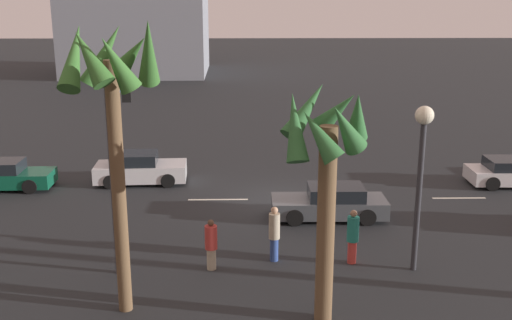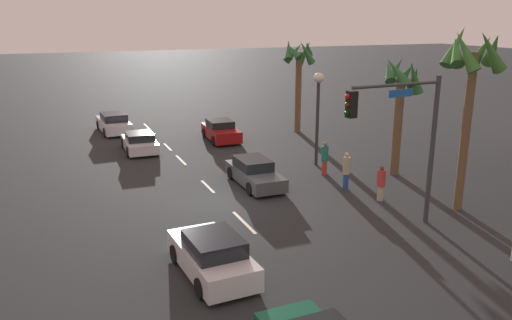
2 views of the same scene
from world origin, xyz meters
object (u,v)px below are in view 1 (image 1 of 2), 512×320
(car_3, at_px, (330,203))
(pedestrian_3, at_px, (274,232))
(car_0, at_px, (4,176))
(palm_tree_2, at_px, (113,89))
(car_2, at_px, (140,169))
(palm_tree_1, at_px, (325,153))
(pedestrian_1, at_px, (211,244))
(car_1, at_px, (511,173))
(pedestrian_0, at_px, (353,235))
(building_1, at_px, (138,9))
(streetlamp, at_px, (422,155))
(traffic_signal, at_px, (118,135))

(car_3, relative_size, pedestrian_3, 2.40)
(car_0, bearing_deg, palm_tree_2, 124.45)
(car_2, xyz_separation_m, palm_tree_1, (-6.81, 12.40, 3.89))
(car_0, bearing_deg, car_2, -172.35)
(pedestrian_1, distance_m, palm_tree_2, 6.13)
(car_1, relative_size, pedestrian_0, 2.20)
(palm_tree_1, height_order, building_1, building_1)
(palm_tree_1, distance_m, building_1, 57.66)
(car_2, distance_m, pedestrian_3, 10.43)
(building_1, bearing_deg, car_1, 117.52)
(streetlamp, relative_size, pedestrian_3, 2.82)
(pedestrian_3, bearing_deg, car_3, -121.46)
(car_0, bearing_deg, traffic_signal, 133.02)
(car_0, distance_m, building_1, 44.77)
(pedestrian_0, height_order, pedestrian_3, pedestrian_3)
(traffic_signal, distance_m, streetlamp, 9.41)
(car_1, height_order, car_3, car_3)
(streetlamp, xyz_separation_m, pedestrian_3, (4.34, -0.75, -2.75))
(traffic_signal, xyz_separation_m, pedestrian_1, (-2.96, 1.26, -3.19))
(car_1, height_order, car_2, car_2)
(car_0, bearing_deg, streetlamp, 151.70)
(pedestrian_0, bearing_deg, traffic_signal, -6.81)
(car_3, distance_m, streetlamp, 5.91)
(car_0, relative_size, building_1, 0.27)
(car_3, relative_size, building_1, 0.29)
(car_2, height_order, building_1, building_1)
(car_0, relative_size, car_2, 0.98)
(pedestrian_1, xyz_separation_m, palm_tree_2, (2.22, 2.41, 5.18))
(pedestrian_1, bearing_deg, car_2, -67.78)
(streetlamp, bearing_deg, car_2, -42.94)
(streetlamp, distance_m, pedestrian_1, 6.96)
(traffic_signal, relative_size, palm_tree_2, 0.76)
(streetlamp, bearing_deg, car_1, -128.19)
(car_3, height_order, pedestrian_0, pedestrian_0)
(pedestrian_0, xyz_separation_m, pedestrian_1, (4.49, 0.38, -0.08))
(pedestrian_0, xyz_separation_m, palm_tree_1, (1.46, 3.50, 3.61))
(car_0, height_order, pedestrian_1, pedestrian_1)
(pedestrian_0, bearing_deg, car_2, -47.07)
(car_1, relative_size, car_2, 0.93)
(pedestrian_1, bearing_deg, car_0, -41.19)
(palm_tree_2, bearing_deg, pedestrian_1, -132.71)
(pedestrian_3, relative_size, palm_tree_1, 0.29)
(traffic_signal, relative_size, pedestrian_3, 3.25)
(pedestrian_0, bearing_deg, car_0, -29.75)
(palm_tree_2, relative_size, building_1, 0.52)
(traffic_signal, bearing_deg, pedestrian_0, 173.19)
(car_3, relative_size, palm_tree_1, 0.70)
(pedestrian_3, relative_size, palm_tree_2, 0.23)
(car_3, height_order, palm_tree_2, palm_tree_2)
(car_0, distance_m, palm_tree_2, 14.28)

